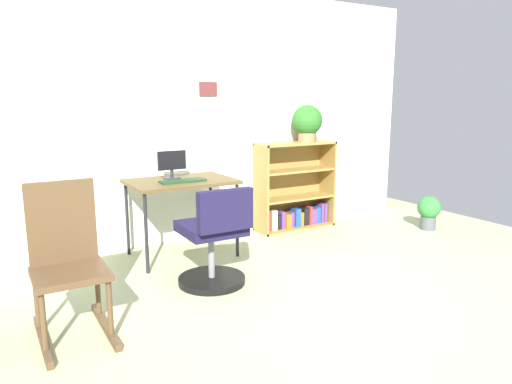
# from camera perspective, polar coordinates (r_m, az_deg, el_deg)

# --- Properties ---
(ground_plane) EXTENTS (6.24, 6.24, 0.00)m
(ground_plane) POSITION_cam_1_polar(r_m,az_deg,el_deg) (3.30, 9.44, -14.39)
(ground_plane) COLOR #9DA479
(wall_back) EXTENTS (5.20, 0.12, 2.47)m
(wall_back) POSITION_cam_1_polar(r_m,az_deg,el_deg) (4.82, -6.79, 8.99)
(wall_back) COLOR silver
(wall_back) RESTS_ON ground_plane
(desk) EXTENTS (0.92, 0.64, 0.70)m
(desk) POSITION_cam_1_polar(r_m,az_deg,el_deg) (4.29, -9.01, 0.69)
(desk) COLOR #514022
(desk) RESTS_ON ground_plane
(monitor) EXTENTS (0.26, 0.16, 0.25)m
(monitor) POSITION_cam_1_polar(r_m,az_deg,el_deg) (4.34, -10.07, 3.27)
(monitor) COLOR #262628
(monitor) RESTS_ON desk
(keyboard) EXTENTS (0.40, 0.14, 0.02)m
(keyboard) POSITION_cam_1_polar(r_m,az_deg,el_deg) (4.16, -8.77, 1.31)
(keyboard) COLOR #1B361C
(keyboard) RESTS_ON desk
(office_chair) EXTENTS (0.52, 0.55, 0.78)m
(office_chair) POSITION_cam_1_polar(r_m,az_deg,el_deg) (3.63, -5.02, -6.18)
(office_chair) COLOR black
(office_chair) RESTS_ON ground_plane
(rocking_chair) EXTENTS (0.42, 0.64, 0.93)m
(rocking_chair) POSITION_cam_1_polar(r_m,az_deg,el_deg) (3.10, -21.72, -7.50)
(rocking_chair) COLOR #503923
(rocking_chair) RESTS_ON ground_plane
(bookshelf_low) EXTENTS (0.90, 0.30, 0.95)m
(bookshelf_low) POSITION_cam_1_polar(r_m,az_deg,el_deg) (5.25, 4.43, 0.06)
(bookshelf_low) COLOR olive
(bookshelf_low) RESTS_ON ground_plane
(potted_plant_on_shelf) EXTENTS (0.33, 0.33, 0.40)m
(potted_plant_on_shelf) POSITION_cam_1_polar(r_m,az_deg,el_deg) (5.19, 6.16, 8.37)
(potted_plant_on_shelf) COLOR #9E6642
(potted_plant_on_shelf) RESTS_ON bookshelf_low
(potted_plant_floor) EXTENTS (0.25, 0.25, 0.37)m
(potted_plant_floor) POSITION_cam_1_polar(r_m,az_deg,el_deg) (5.52, 20.02, -2.11)
(potted_plant_floor) COLOR #474C51
(potted_plant_floor) RESTS_ON ground_plane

